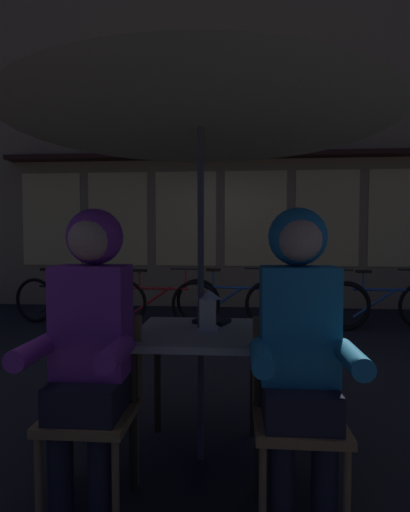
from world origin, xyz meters
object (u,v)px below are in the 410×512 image
Objects in this scene: person_right_hooded at (299,330)px; book at (212,321)px; bicycle_nearest at (65,300)px; person_left_hooded at (90,327)px; chair_left at (95,397)px; bicycle_second at (159,302)px; bicycle_third at (232,301)px; patio_umbrella at (201,92)px; cafe_table at (201,348)px; chair_right at (296,403)px; bicycle_fourth at (306,304)px; bicycle_fifth at (384,304)px; lantern at (208,309)px.

person_right_hooded is 0.76m from book.
bicycle_nearest is (-2.77, 3.87, -0.50)m from person_right_hooded.
person_left_hooded reaches higher than bicycle_nearest.
chair_left is 1.03m from person_right_hooded.
bicycle_second is 1.01× the size of bicycle_third.
patio_umbrella is at bearing 41.57° from person_left_hooded.
cafe_table is at bearing 0.00° from patio_umbrella.
book is at bearing 75.75° from patio_umbrella.
person_left_hooded is 0.84× the size of bicycle_third.
patio_umbrella is at bearing -82.44° from book.
bicycle_third is at bearing 80.97° from chair_left.
chair_left is (-0.48, -0.37, -1.57)m from patio_umbrella.
chair_left is at bearing -111.27° from book.
chair_right is 4.72m from bicycle_nearest.
person_right_hooded is 3.88m from bicycle_fourth.
bicycle_nearest and bicycle_third have the same top height.
bicycle_second is at bearing -170.30° from bicycle_third.
chair_right is 0.62× the size of person_right_hooded.
person_left_hooded and person_right_hooded have the same top height.
bicycle_nearest is 2.44m from bicycle_third.
bicycle_fourth is 8.40× the size of book.
bicycle_nearest is at bearing 123.61° from patio_umbrella.
cafe_table is 0.44× the size of bicycle_third.
person_left_hooded is at bearing -64.93° from bicycle_nearest.
bicycle_third is 2.08m from bicycle_fifth.
chair_right is at bearing -37.55° from patio_umbrella.
person_right_hooded is 4.03m from bicycle_third.
cafe_table is 0.62m from chair_right.
bicycle_second and bicycle_third have the same top height.
bicycle_fifth is (2.19, 3.45, -0.51)m from lantern.
bicycle_nearest reaches higher than cafe_table.
bicycle_second is at bearing 128.32° from book.
bicycle_nearest is (-2.77, 3.82, -0.14)m from chair_right.
bicycle_second is 2.05m from bicycle_fourth.
lantern is at bearing 135.19° from person_right_hooded.
chair_left is 0.52× the size of bicycle_fifth.
bicycle_nearest is 8.30× the size of book.
patio_umbrella is 4.48m from bicycle_nearest.
lantern is (0.04, 0.01, -1.20)m from patio_umbrella.
person_right_hooded is at bearing -54.41° from bicycle_nearest.
person_left_hooded is at bearing -138.43° from cafe_table.
bicycle_nearest is at bearing 177.12° from bicycle_second.
chair_left is 3.77m from bicycle_second.
bicycle_fourth is at bearing -1.37° from bicycle_nearest.
patio_umbrella is at bearing 0.00° from cafe_table.
patio_umbrella is at bearing -108.92° from bicycle_fourth.
lantern reaches higher than bicycle_nearest.
bicycle_nearest is 3.45m from bicycle_fourth.
person_right_hooded reaches higher than bicycle_nearest.
chair_left reaches higher than bicycle_fourth.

